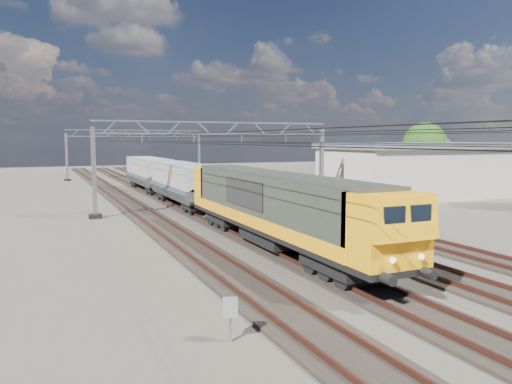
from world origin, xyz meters
name	(u,v)px	position (x,y,z in m)	size (l,w,h in m)	color
ground	(237,218)	(0.00, 0.00, 0.00)	(160.00, 160.00, 0.00)	#2B2620
track_outer_west	(155,222)	(-6.00, 0.00, 0.07)	(2.60, 140.00, 0.30)	black
track_loco	(211,219)	(-2.00, 0.00, 0.07)	(2.60, 140.00, 0.30)	black
track_inner_east	(262,215)	(2.00, 0.00, 0.07)	(2.60, 140.00, 0.30)	black
track_outer_east	(309,212)	(6.00, 0.00, 0.07)	(2.60, 140.00, 0.30)	black
catenary_gantry_mid	(219,162)	(0.00, 4.00, 3.91)	(19.90, 0.90, 7.11)	#8E919B
catenary_gantry_far	(136,152)	(0.00, 40.00, 3.91)	(19.90, 0.90, 7.11)	#8E919B
overhead_wires	(203,139)	(0.00, 8.00, 5.75)	(12.03, 140.00, 0.53)	black
locomotive	(274,205)	(-2.00, -10.40, 2.33)	(2.76, 21.10, 3.62)	black
hopper_wagon_lead	(183,181)	(-2.00, 7.30, 2.23)	(3.38, 13.00, 3.25)	black
hopper_wagon_mid	(149,171)	(-2.00, 21.50, 2.23)	(3.38, 13.00, 3.25)	black
trackside_cabinet	(230,309)	(-8.38, -20.76, 0.95)	(0.50, 0.44, 1.25)	#8E919B
industrial_shed	(418,169)	(22.00, 6.00, 2.73)	(18.60, 10.60, 5.40)	#BAB2A3
tree_far	(428,146)	(30.32, 13.79, 4.96)	(5.65, 5.25, 7.78)	#39271A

